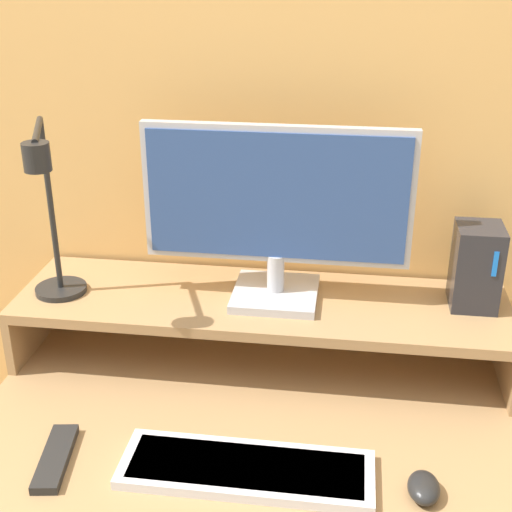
# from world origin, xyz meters

# --- Properties ---
(wall_back) EXTENTS (6.00, 0.05, 2.50)m
(wall_back) POSITION_xyz_m (0.00, 0.72, 1.25)
(wall_back) COLOR #E5AD60
(wall_back) RESTS_ON ground_plane
(desk) EXTENTS (1.03, 0.69, 0.77)m
(desk) POSITION_xyz_m (0.00, 0.34, 0.53)
(desk) COLOR #A87F51
(desk) RESTS_ON ground_plane
(monitor_shelf) EXTENTS (1.03, 0.29, 0.14)m
(monitor_shelf) POSITION_xyz_m (0.00, 0.54, 0.89)
(monitor_shelf) COLOR #A87F51
(monitor_shelf) RESTS_ON desk
(monitor) EXTENTS (0.54, 0.18, 0.37)m
(monitor) POSITION_xyz_m (0.03, 0.55, 1.11)
(monitor) COLOR #BCBCC1
(monitor) RESTS_ON monitor_shelf
(desk_lamp) EXTENTS (0.14, 0.24, 0.38)m
(desk_lamp) POSITION_xyz_m (-0.41, 0.45, 1.09)
(desk_lamp) COLOR black
(desk_lamp) RESTS_ON monitor_shelf
(router_dock) EXTENTS (0.09, 0.10, 0.17)m
(router_dock) POSITION_xyz_m (0.43, 0.58, 1.00)
(router_dock) COLOR #28282D
(router_dock) RESTS_ON monitor_shelf
(keyboard) EXTENTS (0.43, 0.14, 0.02)m
(keyboard) POSITION_xyz_m (0.02, 0.17, 0.78)
(keyboard) COLOR silver
(keyboard) RESTS_ON desk
(mouse) EXTENTS (0.05, 0.08, 0.03)m
(mouse) POSITION_xyz_m (0.32, 0.16, 0.78)
(mouse) COLOR black
(mouse) RESTS_ON desk
(remote_control) EXTENTS (0.07, 0.17, 0.02)m
(remote_control) POSITION_xyz_m (-0.31, 0.15, 0.77)
(remote_control) COLOR black
(remote_control) RESTS_ON desk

